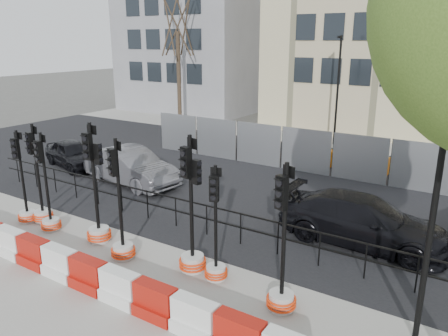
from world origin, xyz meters
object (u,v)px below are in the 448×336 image
Objects in this scene: traffic_signal_h at (282,282)px; car_c at (363,221)px; lamp_post_near at (437,188)px; traffic_signal_d at (97,215)px; car_a at (73,154)px; traffic_signal_a at (26,204)px.

car_c is (0.59, 4.31, 0.01)m from traffic_signal_h.
lamp_post_near is 1.21× the size of car_c.
traffic_signal_d is at bearing -177.61° from lamp_post_near.
traffic_signal_a is at bearing -127.07° from car_a.
car_a is at bearing 177.45° from traffic_signal_h.
traffic_signal_d is at bearing 122.92° from car_c.
traffic_signal_a is 0.90× the size of traffic_signal_h.
traffic_signal_d is 0.90× the size of car_a.
traffic_signal_h is (9.16, 0.05, 0.07)m from traffic_signal_a.
traffic_signal_d is 8.59m from car_a.
traffic_signal_a is 0.62× the size of car_c.
traffic_signal_d reaches higher than traffic_signal_a.
traffic_signal_h is at bearing -168.11° from lamp_post_near.
traffic_signal_d is 6.04m from traffic_signal_h.
car_a is at bearing 111.70° from traffic_signal_a.
car_c is (9.74, 4.35, 0.08)m from traffic_signal_a.
traffic_signal_d is 7.79m from car_c.
lamp_post_near is 1.66× the size of traffic_signal_d.
lamp_post_near is 9.07m from traffic_signal_d.
car_a is (-13.11, 5.08, -0.07)m from traffic_signal_h.
lamp_post_near is 4.98m from car_c.
car_c is (-2.13, 3.74, -2.51)m from lamp_post_near.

